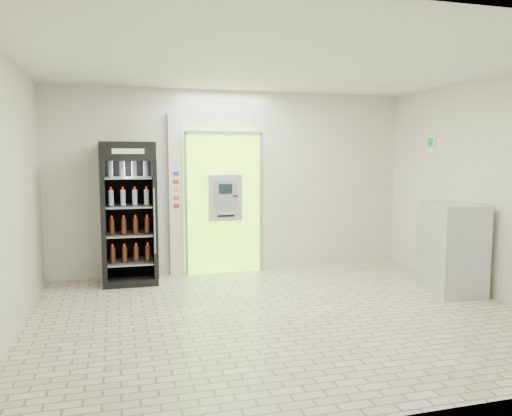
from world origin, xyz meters
name	(u,v)px	position (x,y,z in m)	size (l,w,h in m)	color
ground	(281,315)	(0.00, 0.00, 0.00)	(6.00, 6.00, 0.00)	beige
room_shell	(282,163)	(0.00, 0.00, 1.84)	(6.00, 6.00, 6.00)	beige
atm_assembly	(224,202)	(-0.20, 2.41, 1.17)	(1.30, 0.24, 2.33)	#88E615
pillar	(176,195)	(-0.98, 2.45, 1.30)	(0.22, 0.11, 2.60)	silver
beverage_cooler	(129,216)	(-1.72, 2.14, 1.02)	(0.81, 0.77, 2.13)	black
steel_cabinet	(452,248)	(2.67, 0.36, 0.63)	(0.81, 1.05, 1.27)	#B6B9BF
exit_sign	(431,144)	(2.99, 1.40, 2.12)	(0.02, 0.22, 0.26)	white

